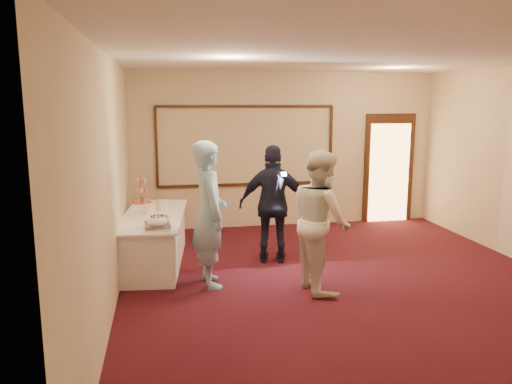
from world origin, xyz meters
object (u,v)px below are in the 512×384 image
Objects in this scene: plate_stack_b at (163,205)px; guest at (274,204)px; pavlova_tray at (157,223)px; woman at (321,221)px; buffet_table at (154,239)px; tart at (160,218)px; plate_stack_a at (150,209)px; man at (209,214)px; cupcake_stand at (142,193)px.

guest is (1.66, -0.49, 0.05)m from plate_stack_b.
pavlova_tray is 2.17m from woman.
plate_stack_b reaches higher than buffet_table.
plate_stack_b is 0.64m from tart.
pavlova_tray is at bearing -93.25° from tart.
plate_stack_b reaches higher than plate_stack_a.
guest is (1.86, -0.27, 0.06)m from plate_stack_a.
plate_stack_a is 1.34m from man.
pavlova_tray is 2.72× the size of plate_stack_a.
plate_stack_a is at bearing -132.60° from plate_stack_b.
plate_stack_b reaches higher than tart.
buffet_table is at bearing 51.59° from woman.
woman is at bearing -40.03° from plate_stack_b.
man is (0.68, -0.17, 0.13)m from pavlova_tray.
buffet_table is at bearing 29.40° from man.
plate_stack_a is (0.15, -0.89, -0.09)m from cupcake_stand.
woman reaches higher than tart.
guest is (1.81, -0.22, 0.51)m from buffet_table.
buffet_table is 1.28× the size of woman.
pavlova_tray is 0.26× the size of woman.
tart is at bearing -70.42° from plate_stack_a.
plate_stack_b is at bearing -62.77° from cupcake_stand.
guest reaches higher than plate_stack_b.
guest is (-0.36, 1.21, -0.02)m from woman.
pavlova_tray reaches higher than buffet_table.
guest is at bearing -8.31° from plate_stack_a.
pavlova_tray is 0.91m from plate_stack_a.
plate_stack_b is at bearing 86.14° from pavlova_tray.
man is at bearing -44.72° from tart.
plate_stack_b is 1.73m from guest.
tart is 0.94m from man.
pavlova_tray is 0.71m from man.
buffet_table is at bearing -78.16° from cupcake_stand.
man is (0.80, -1.07, 0.13)m from plate_stack_a.
woman reaches higher than buffet_table.
guest is at bearing -60.12° from man.
woman is (2.01, -1.69, 0.07)m from plate_stack_b.
buffet_table is 12.11× the size of plate_stack_b.
woman is at bearing -33.73° from plate_stack_a.
cupcake_stand reaches higher than buffet_table.
cupcake_stand is at bearing 101.84° from buffet_table.
cupcake_stand is at bearing 98.65° from pavlova_tray.
cupcake_stand is 0.25× the size of woman.
buffet_table is at bearing 5.44° from guest.
tart is at bearing -77.12° from cupcake_stand.
man reaches higher than guest.
plate_stack_a reaches higher than buffet_table.
man is at bearing 49.46° from guest.
tart is at bearing 57.83° from woman.
man is at bearing -13.71° from pavlova_tray.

